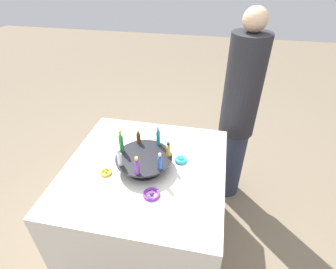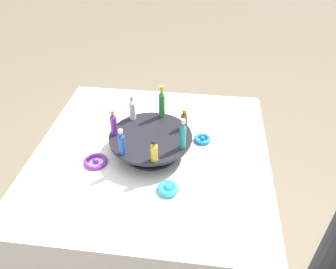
% 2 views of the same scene
% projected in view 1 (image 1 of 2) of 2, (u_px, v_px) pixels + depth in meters
% --- Properties ---
extents(ground_plane, '(12.00, 12.00, 0.00)m').
position_uv_depth(ground_plane, '(149.00, 237.00, 2.06)').
color(ground_plane, '#756651').
extents(party_table, '(0.99, 0.99, 0.75)m').
position_uv_depth(party_table, '(147.00, 206.00, 1.85)').
color(party_table, silver).
rests_on(party_table, ground_plane).
extents(display_stand, '(0.35, 0.35, 0.09)m').
position_uv_depth(display_stand, '(144.00, 161.00, 1.60)').
color(display_stand, black).
rests_on(display_stand, party_table).
extents(bottle_gold, '(0.03, 0.03, 0.10)m').
position_uv_depth(bottle_gold, '(168.00, 150.00, 1.57)').
color(bottle_gold, gold).
rests_on(bottle_gold, display_stand).
extents(bottle_teal, '(0.03, 0.03, 0.14)m').
position_uv_depth(bottle_teal, '(158.00, 136.00, 1.65)').
color(bottle_teal, teal).
rests_on(bottle_teal, display_stand).
extents(bottle_brown, '(0.03, 0.03, 0.09)m').
position_uv_depth(bottle_brown, '(138.00, 137.00, 1.68)').
color(bottle_brown, brown).
rests_on(bottle_brown, display_stand).
extents(bottle_green, '(0.03, 0.03, 0.15)m').
position_uv_depth(bottle_green, '(121.00, 142.00, 1.59)').
color(bottle_green, '#288438').
rests_on(bottle_green, display_stand).
extents(bottle_clear, '(0.03, 0.03, 0.11)m').
position_uv_depth(bottle_clear, '(120.00, 158.00, 1.49)').
color(bottle_clear, silver).
rests_on(bottle_clear, display_stand).
extents(bottle_purple, '(0.03, 0.03, 0.12)m').
position_uv_depth(bottle_purple, '(137.00, 166.00, 1.43)').
color(bottle_purple, '#702D93').
rests_on(bottle_purple, display_stand).
extents(bottle_blue, '(0.03, 0.03, 0.11)m').
position_uv_depth(bottle_blue, '(160.00, 162.00, 1.46)').
color(bottle_blue, '#234CAD').
rests_on(bottle_blue, display_stand).
extents(ribbon_bow_purple, '(0.10, 0.10, 0.02)m').
position_uv_depth(ribbon_bow_purple, '(152.00, 194.00, 1.44)').
color(ribbon_bow_purple, purple).
rests_on(ribbon_bow_purple, party_table).
extents(ribbon_bow_teal, '(0.08, 0.08, 0.03)m').
position_uv_depth(ribbon_bow_teal, '(181.00, 160.00, 1.67)').
color(ribbon_bow_teal, '#2DB7CC').
rests_on(ribbon_bow_teal, party_table).
extents(ribbon_bow_blue, '(0.08, 0.08, 0.02)m').
position_uv_depth(ribbon_bow_blue, '(139.00, 144.00, 1.81)').
color(ribbon_bow_blue, blue).
rests_on(ribbon_bow_blue, party_table).
extents(ribbon_bow_gold, '(0.07, 0.07, 0.02)m').
position_uv_depth(ribbon_bow_gold, '(106.00, 172.00, 1.58)').
color(ribbon_bow_gold, gold).
rests_on(ribbon_bow_gold, party_table).
extents(person_figure, '(0.27, 0.27, 1.58)m').
position_uv_depth(person_figure, '(238.00, 116.00, 2.03)').
color(person_figure, '#282D42').
rests_on(person_figure, ground_plane).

